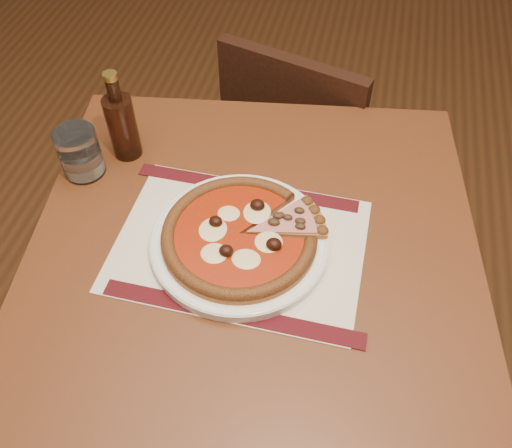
{
  "coord_description": "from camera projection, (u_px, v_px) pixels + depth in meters",
  "views": [
    {
      "loc": [
        -0.28,
        -0.77,
        1.52
      ],
      "look_at": [
        -0.41,
        -0.18,
        0.78
      ],
      "focal_mm": 38.0,
      "sensor_mm": 36.0,
      "label": 1
    }
  ],
  "objects": [
    {
      "name": "plate",
      "position": [
        240.0,
        241.0,
        0.95
      ],
      "size": [
        0.32,
        0.32,
        0.02
      ],
      "primitive_type": "cylinder",
      "color": "white",
      "rests_on": "placemat"
    },
    {
      "name": "ham_slice",
      "position": [
        291.0,
        217.0,
        0.97
      ],
      "size": [
        0.14,
        0.11,
        0.02
      ],
      "rotation": [
        0.0,
        0.0,
        0.54
      ],
      "color": "#AA6629",
      "rests_on": "plate"
    },
    {
      "name": "placemat",
      "position": [
        240.0,
        245.0,
        0.96
      ],
      "size": [
        0.44,
        0.32,
        0.0
      ],
      "primitive_type": "cube",
      "rotation": [
        0.0,
        0.0,
        -0.01
      ],
      "color": "beige",
      "rests_on": "table"
    },
    {
      "name": "chair_far",
      "position": [
        301.0,
        147.0,
        1.55
      ],
      "size": [
        0.47,
        0.47,
        0.81
      ],
      "rotation": [
        0.0,
        0.0,
        2.86
      ],
      "color": "black",
      "rests_on": "ground"
    },
    {
      "name": "bottle",
      "position": [
        122.0,
        124.0,
        1.06
      ],
      "size": [
        0.06,
        0.06,
        0.19
      ],
      "color": "#35180D",
      "rests_on": "table"
    },
    {
      "name": "table",
      "position": [
        254.0,
        275.0,
        1.04
      ],
      "size": [
        0.91,
        0.91,
        0.75
      ],
      "rotation": [
        0.0,
        0.0,
        0.15
      ],
      "color": "brown",
      "rests_on": "ground"
    },
    {
      "name": "pizza",
      "position": [
        239.0,
        235.0,
        0.94
      ],
      "size": [
        0.27,
        0.27,
        0.04
      ],
      "color": "#AA6629",
      "rests_on": "plate"
    },
    {
      "name": "water_glass",
      "position": [
        80.0,
        153.0,
        1.04
      ],
      "size": [
        0.09,
        0.09,
        0.1
      ],
      "primitive_type": "cylinder",
      "rotation": [
        0.0,
        0.0,
        -0.17
      ],
      "color": "white",
      "rests_on": "table"
    }
  ]
}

